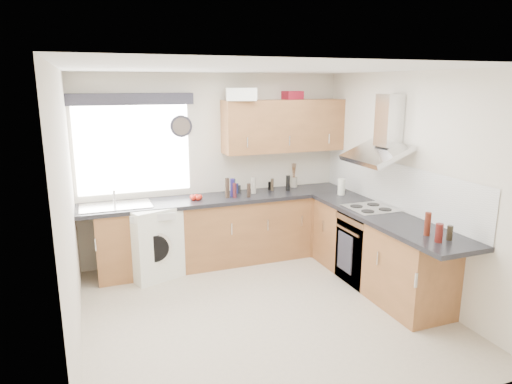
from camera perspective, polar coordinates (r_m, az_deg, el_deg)
name	(u,v)px	position (r m, az deg, el deg)	size (l,w,h in m)	color
ground_plane	(262,312)	(5.01, 0.78, -14.75)	(3.60, 3.60, 0.00)	beige
ceiling	(263,68)	(4.42, 0.89, 15.18)	(3.60, 3.60, 0.02)	white
wall_back	(214,168)	(6.23, -5.25, 3.05)	(3.60, 0.02, 2.50)	silver
wall_front	(365,262)	(3.03, 13.52, -8.52)	(3.60, 0.02, 2.50)	silver
wall_left	(69,216)	(4.26, -22.36, -2.77)	(0.02, 3.60, 2.50)	silver
wall_right	(410,184)	(5.46, 18.70, 0.93)	(0.02, 3.60, 2.50)	silver
window	(134,150)	(5.98, -15.06, 5.14)	(1.40, 0.02, 1.10)	white
window_blind	(131,99)	(5.84, -15.35, 11.15)	(1.50, 0.18, 0.14)	#25242D
splashback	(392,185)	(5.70, 16.68, 0.85)	(0.01, 3.00, 0.54)	white
base_cab_back	(214,232)	(6.13, -5.26, -5.03)	(3.00, 0.58, 0.86)	brown
base_cab_corner	(321,220)	(6.70, 8.08, -3.50)	(0.60, 0.60, 0.86)	brown
base_cab_right	(376,251)	(5.63, 14.80, -7.15)	(0.58, 2.10, 0.86)	brown
worktop_back	(221,199)	(6.02, -4.41, -0.84)	(3.60, 0.62, 0.05)	black
worktop_right	(386,218)	(5.37, 15.92, -3.11)	(0.62, 2.42, 0.05)	black
sink	(115,203)	(5.79, -17.16, -1.33)	(0.84, 0.46, 0.10)	silver
oven	(368,247)	(5.74, 13.85, -6.74)	(0.56, 0.58, 0.85)	black
hob_plate	(371,208)	(5.59, 14.13, -2.00)	(0.52, 0.52, 0.01)	silver
extractor_hood	(382,136)	(5.49, 15.50, 6.72)	(0.52, 0.78, 0.66)	silver
upper_cabinets	(284,126)	(6.31, 3.51, 8.26)	(1.70, 0.35, 0.70)	brown
washing_machine	(151,241)	(5.87, -12.94, -5.96)	(0.61, 0.59, 0.90)	white
wall_clock	(181,126)	(6.01, -9.30, 8.10)	(0.28, 0.28, 0.04)	#25242D
casserole	(241,94)	(5.95, -1.87, 12.12)	(0.38, 0.28, 0.16)	white
storage_box	(292,95)	(6.44, 4.57, 11.97)	(0.25, 0.20, 0.11)	maroon
utensil_pot	(294,182)	(6.58, 4.73, 1.24)	(0.10, 0.10, 0.14)	gray
kitchen_roll	(341,187)	(6.20, 10.63, 0.64)	(0.10, 0.10, 0.22)	white
tomato_cluster	(196,197)	(5.90, -7.51, -0.65)	(0.14, 0.14, 0.06)	red
jar_0	(272,185)	(6.33, 2.04, 0.92)	(0.04, 0.04, 0.17)	#3A2D20
jar_1	(227,188)	(5.94, -3.62, 0.51)	(0.06, 0.06, 0.26)	#34261D
jar_2	(236,188)	(6.19, -2.50, 0.46)	(0.07, 0.07, 0.13)	#161E4D
jar_3	(235,190)	(5.93, -2.69, 0.19)	(0.05, 0.05, 0.20)	#4D1B22
jar_4	(270,186)	(6.42, 1.74, 0.82)	(0.05, 0.05, 0.11)	black
jar_5	(288,183)	(6.34, 4.00, 1.12)	(0.05, 0.05, 0.21)	black
jar_6	(249,190)	(5.97, -0.92, 0.20)	(0.05, 0.05, 0.18)	black
jar_7	(232,187)	(6.02, -2.96, 0.57)	(0.06, 0.06, 0.24)	navy
jar_8	(253,186)	(6.17, -0.32, 0.80)	(0.07, 0.07, 0.21)	#9C9485
jar_9	(239,189)	(6.19, -2.10, 0.34)	(0.04, 0.04, 0.11)	black
jar_10	(234,186)	(6.23, -2.76, 0.81)	(0.04, 0.04, 0.19)	#193E16
bottle_0	(439,233)	(4.61, 21.91, -4.77)	(0.07, 0.07, 0.18)	#511411
bottle_1	(450,233)	(4.72, 23.06, -4.72)	(0.06, 0.06, 0.14)	black
bottle_2	(428,224)	(4.77, 20.65, -3.76)	(0.06, 0.06, 0.23)	#561E12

